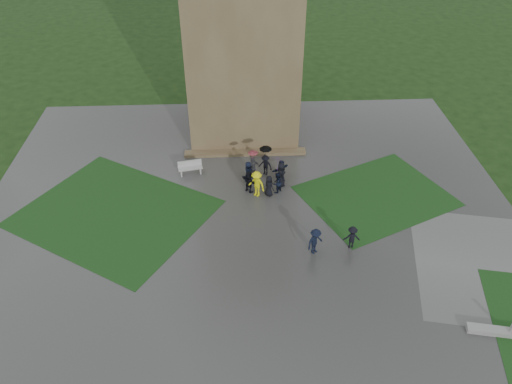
{
  "coord_description": "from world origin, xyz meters",
  "views": [
    {
      "loc": [
        -0.69,
        -20.89,
        19.99
      ],
      "look_at": [
        0.5,
        4.23,
        1.2
      ],
      "focal_mm": 35.0,
      "sensor_mm": 36.0,
      "label": 1
    }
  ],
  "objects_px": {
    "pedestrian_mid": "(315,241)",
    "pedestrian_near": "(352,237)",
    "tower": "(242,13)",
    "bench": "(190,167)"
  },
  "relations": [
    {
      "from": "tower",
      "to": "pedestrian_near",
      "type": "bearing_deg",
      "value": -68.49
    },
    {
      "from": "bench",
      "to": "tower",
      "type": "bearing_deg",
      "value": 48.61
    },
    {
      "from": "tower",
      "to": "bench",
      "type": "relative_size",
      "value": 10.3
    },
    {
      "from": "tower",
      "to": "pedestrian_near",
      "type": "relative_size",
      "value": 12.17
    },
    {
      "from": "pedestrian_near",
      "to": "tower",
      "type": "bearing_deg",
      "value": -65.12
    },
    {
      "from": "bench",
      "to": "pedestrian_near",
      "type": "distance_m",
      "value": 12.62
    },
    {
      "from": "tower",
      "to": "bench",
      "type": "xyz_separation_m",
      "value": [
        -3.92,
        -6.77,
        -8.48
      ]
    },
    {
      "from": "pedestrian_mid",
      "to": "pedestrian_near",
      "type": "distance_m",
      "value": 2.21
    },
    {
      "from": "pedestrian_mid",
      "to": "pedestrian_near",
      "type": "height_order",
      "value": "pedestrian_mid"
    },
    {
      "from": "bench",
      "to": "pedestrian_near",
      "type": "bearing_deg",
      "value": -50.77
    }
  ]
}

